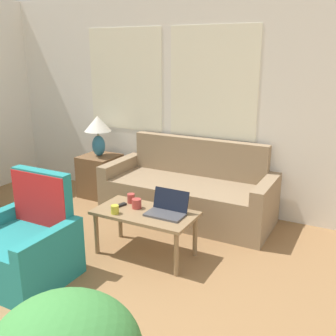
% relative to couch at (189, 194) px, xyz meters
% --- Properties ---
extents(wall_back, '(5.93, 0.06, 2.60)m').
position_rel_couch_xyz_m(wall_back, '(-0.44, 0.42, 1.03)').
color(wall_back, white).
rests_on(wall_back, ground_plane).
extents(couch, '(2.00, 0.80, 0.90)m').
position_rel_couch_xyz_m(couch, '(0.00, 0.00, 0.00)').
color(couch, '#937A5B').
rests_on(couch, ground_plane).
extents(armchair, '(0.81, 0.72, 0.91)m').
position_rel_couch_xyz_m(armchair, '(-0.69, -1.87, -0.01)').
color(armchair, teal).
rests_on(armchair, ground_plane).
extents(side_table, '(0.47, 0.47, 0.56)m').
position_rel_couch_xyz_m(side_table, '(-1.37, 0.08, 0.00)').
color(side_table, brown).
rests_on(side_table, ground_plane).
extents(table_lamp, '(0.35, 0.35, 0.54)m').
position_rel_couch_xyz_m(table_lamp, '(-1.37, 0.08, 0.64)').
color(table_lamp, teal).
rests_on(table_lamp, side_table).
extents(coffee_table, '(0.97, 0.50, 0.45)m').
position_rel_couch_xyz_m(coffee_table, '(0.03, -1.05, 0.11)').
color(coffee_table, '#8E704C').
rests_on(coffee_table, ground_plane).
extents(laptop, '(0.36, 0.26, 0.22)m').
position_rel_couch_xyz_m(laptop, '(0.24, -1.00, 0.22)').
color(laptop, '#47474C').
rests_on(laptop, coffee_table).
extents(cup_navy, '(0.09, 0.09, 0.09)m').
position_rel_couch_xyz_m(cup_navy, '(-0.09, -1.01, 0.22)').
color(cup_navy, '#B23D38').
rests_on(cup_navy, coffee_table).
extents(cup_yellow, '(0.08, 0.08, 0.08)m').
position_rel_couch_xyz_m(cup_yellow, '(-0.20, -1.22, 0.21)').
color(cup_yellow, gold).
rests_on(cup_yellow, coffee_table).
extents(cup_white, '(0.07, 0.07, 0.09)m').
position_rel_couch_xyz_m(cup_white, '(-0.22, -0.92, 0.22)').
color(cup_white, '#B23D38').
rests_on(cup_white, coffee_table).
extents(tv_remote, '(0.09, 0.16, 0.02)m').
position_rel_couch_xyz_m(tv_remote, '(-0.26, -1.06, 0.18)').
color(tv_remote, black).
rests_on(tv_remote, coffee_table).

